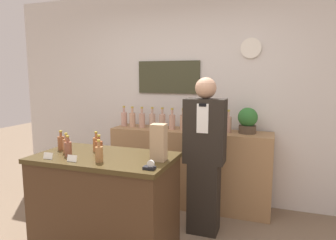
{
  "coord_description": "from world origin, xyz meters",
  "views": [
    {
      "loc": [
        1.04,
        -1.78,
        1.61
      ],
      "look_at": [
        0.03,
        1.1,
        1.17
      ],
      "focal_mm": 32.0,
      "sensor_mm": 36.0,
      "label": 1
    }
  ],
  "objects_px": {
    "shopkeeper": "(205,157)",
    "paper_bag": "(159,142)",
    "potted_plant": "(248,120)",
    "tape_dispenser": "(150,166)"
  },
  "relations": [
    {
      "from": "paper_bag",
      "to": "tape_dispenser",
      "type": "height_order",
      "value": "paper_bag"
    },
    {
      "from": "shopkeeper",
      "to": "tape_dispenser",
      "type": "xyz_separation_m",
      "value": [
        -0.22,
        -0.9,
        0.14
      ]
    },
    {
      "from": "shopkeeper",
      "to": "potted_plant",
      "type": "height_order",
      "value": "shopkeeper"
    },
    {
      "from": "shopkeeper",
      "to": "paper_bag",
      "type": "distance_m",
      "value": 0.75
    },
    {
      "from": "potted_plant",
      "to": "tape_dispenser",
      "type": "xyz_separation_m",
      "value": [
        -0.59,
        -1.51,
        -0.17
      ]
    },
    {
      "from": "potted_plant",
      "to": "tape_dispenser",
      "type": "height_order",
      "value": "potted_plant"
    },
    {
      "from": "shopkeeper",
      "to": "paper_bag",
      "type": "xyz_separation_m",
      "value": [
        -0.25,
        -0.66,
        0.27
      ]
    },
    {
      "from": "paper_bag",
      "to": "tape_dispenser",
      "type": "distance_m",
      "value": 0.28
    },
    {
      "from": "shopkeeper",
      "to": "potted_plant",
      "type": "relative_size",
      "value": 5.35
    },
    {
      "from": "shopkeeper",
      "to": "tape_dispenser",
      "type": "height_order",
      "value": "shopkeeper"
    }
  ]
}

